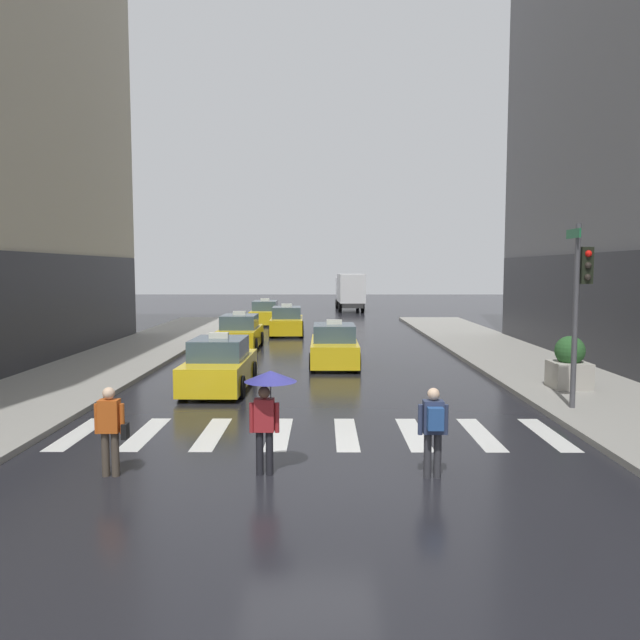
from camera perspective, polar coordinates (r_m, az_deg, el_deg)
ground_plane at (r=11.22m, az=-0.98°, el=-14.85°), size 160.00×160.00×0.00m
crosswalk_markings at (r=14.07m, az=-0.70°, el=-10.72°), size 11.30×2.80×0.01m
traffic_light_pole at (r=16.96m, az=23.43°, el=2.67°), size 0.44×0.84×4.80m
taxi_lead at (r=19.31m, az=-9.47°, el=-4.33°), size 1.98×4.56×1.80m
taxi_second at (r=23.79m, az=1.35°, el=-2.54°), size 1.94×4.54×1.80m
taxi_third at (r=28.92m, az=-7.60°, el=-1.28°), size 1.94×4.55×1.80m
taxi_fourth at (r=34.88m, az=-3.16°, el=-0.20°), size 2.05×4.60×1.80m
taxi_fifth at (r=41.48m, az=-5.20°, el=0.59°), size 1.94×4.54×1.80m
box_truck at (r=54.85m, az=2.86°, el=2.81°), size 2.49×7.61×3.35m
pedestrian_with_umbrella at (r=11.08m, az=-4.92°, el=-6.97°), size 0.96×0.96×1.94m
pedestrian_with_backpack at (r=11.18m, az=10.69°, el=-9.79°), size 0.55×0.43×1.65m
pedestrian_with_handbag at (r=11.74m, az=-19.24°, el=-9.46°), size 0.60×0.24×1.65m
planter_near_corner at (r=19.95m, az=22.56°, el=-3.92°), size 1.10×1.10×1.60m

